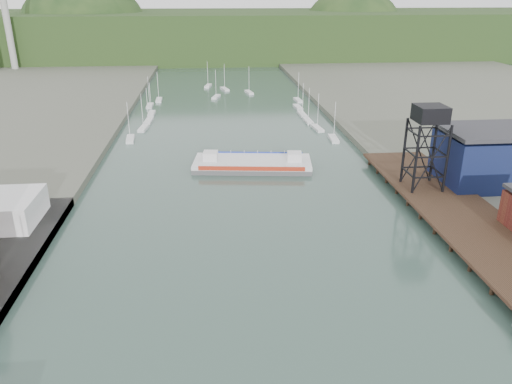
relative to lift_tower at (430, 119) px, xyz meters
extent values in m
cube|color=black|center=(2.00, -13.00, -13.75)|extent=(14.00, 70.00, 0.50)
cylinder|color=black|center=(-4.00, -13.00, -14.85)|extent=(0.60, 0.60, 2.20)
cylinder|color=black|center=(8.00, -13.00, -14.85)|extent=(0.60, 0.60, 2.20)
cylinder|color=black|center=(-3.00, -3.00, -7.00)|extent=(0.50, 0.50, 13.00)
cylinder|color=black|center=(3.00, -3.00, -7.00)|extent=(0.50, 0.50, 13.00)
cylinder|color=black|center=(-3.00, 3.00, -7.00)|extent=(0.50, 0.50, 13.00)
cylinder|color=black|center=(3.00, 3.00, -7.00)|extent=(0.50, 0.50, 13.00)
cube|color=black|center=(0.00, 0.00, 1.00)|extent=(5.50, 5.50, 3.00)
cube|color=#0C1836|center=(15.00, 2.00, -9.05)|extent=(20.00, 14.00, 10.00)
cube|color=#2D2D33|center=(15.00, 2.00, -3.15)|extent=(20.50, 14.50, 0.80)
cube|color=silver|center=(-62.54, 45.89, -15.30)|extent=(2.67, 7.65, 0.90)
cube|color=silver|center=(-60.28, 57.30, -15.30)|extent=(2.81, 7.67, 0.90)
cube|color=silver|center=(-59.71, 66.17, -15.30)|extent=(2.35, 7.59, 0.90)
cube|color=silver|center=(-59.81, 76.09, -15.30)|extent=(2.01, 7.50, 0.90)
cube|color=silver|center=(-61.64, 88.33, -15.30)|extent=(2.00, 7.50, 0.90)
cube|color=silver|center=(-59.32, 98.17, -15.30)|extent=(2.16, 7.54, 0.90)
cube|color=silver|center=(-7.44, 41.03, -15.30)|extent=(2.53, 7.62, 0.90)
cube|color=silver|center=(-9.54, 52.51, -15.30)|extent=(2.76, 7.67, 0.90)
cube|color=silver|center=(-10.54, 61.29, -15.30)|extent=(2.22, 7.56, 0.90)
cube|color=silver|center=(-10.73, 70.28, -15.30)|extent=(2.18, 7.54, 0.90)
cube|color=silver|center=(-10.33, 81.38, -15.30)|extent=(2.46, 7.61, 0.90)
cube|color=silver|center=(-8.22, 92.99, -15.30)|extent=(2.48, 7.61, 0.90)
cube|color=silver|center=(-38.16, 102.00, -15.30)|extent=(3.78, 7.76, 0.90)
cube|color=silver|center=(-24.96, 110.00, -15.30)|extent=(3.31, 7.74, 0.90)
cube|color=silver|center=(-34.34, 118.00, -15.30)|extent=(3.76, 7.76, 0.90)
cube|color=silver|center=(-41.11, 126.00, -15.30)|extent=(3.40, 7.74, 0.90)
cylinder|color=#9C9D98|center=(-137.00, 177.00, 14.35)|extent=(3.20, 3.20, 60.00)
cube|color=black|center=(-35.00, 242.00, -3.65)|extent=(500.00, 120.00, 28.00)
sphere|color=black|center=(-115.00, 242.00, -7.65)|extent=(80.00, 80.00, 80.00)
sphere|color=black|center=(55.00, 252.00, -9.65)|extent=(70.00, 70.00, 70.00)
cube|color=#4D4E50|center=(-31.45, 20.19, -15.12)|extent=(27.67, 13.78, 1.06)
cube|color=silver|center=(-31.45, 20.19, -14.16)|extent=(27.67, 13.78, 0.85)
cube|color=#AB2913|center=(-32.11, 14.86, -13.95)|extent=(23.23, 3.00, 0.96)
cube|color=#162C9C|center=(-30.80, 25.52, -13.95)|extent=(23.23, 3.00, 0.96)
cube|color=silver|center=(-40.95, 21.35, -12.88)|extent=(3.55, 3.55, 2.13)
cube|color=silver|center=(-21.96, 19.03, -12.88)|extent=(3.55, 3.55, 2.13)
camera|label=1|loc=(-40.73, -87.60, 22.08)|focal=35.00mm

